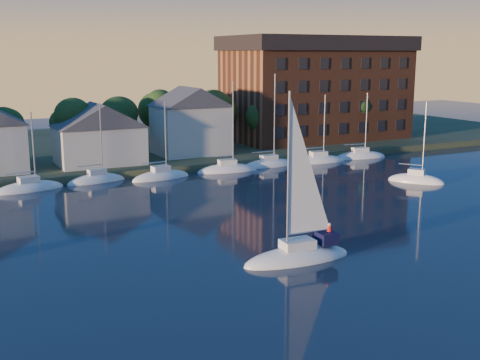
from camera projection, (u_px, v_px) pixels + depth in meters
ground at (457, 332)px, 34.20m from camera, size 260.00×260.00×0.00m
shoreline_land at (109, 149)px, 99.61m from camera, size 160.00×50.00×2.00m
wooden_dock at (155, 173)px, 79.55m from camera, size 120.00×3.00×1.00m
clubhouse_centre at (99, 133)px, 80.19m from camera, size 11.55×8.40×8.08m
clubhouse_east at (190, 120)px, 87.97m from camera, size 10.50×8.40×9.80m
condo_block at (316, 87)px, 103.91m from camera, size 31.00×17.00×17.40m
tree_line at (142, 111)px, 88.55m from camera, size 93.40×5.40×8.90m
moored_fleet at (133, 179)px, 75.14m from camera, size 79.50×2.40×12.05m
hero_sailboat at (299, 253)px, 46.00m from camera, size 9.10×3.35×14.00m
drifting_sailboat_right at (416, 181)px, 73.97m from camera, size 5.94×6.90×11.02m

